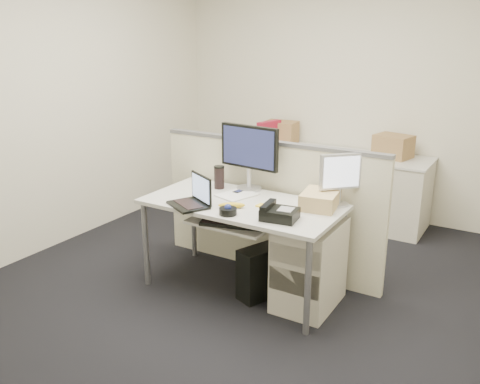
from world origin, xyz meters
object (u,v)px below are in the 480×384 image
Objects in this scene: desk at (242,211)px; monitor_main at (249,158)px; desk_phone at (280,214)px; laptop at (188,192)px.

desk is 2.82× the size of monitor_main.
desk is 6.24× the size of desk_phone.
monitor_main is at bearing 101.57° from laptop.
desk is at bearing -63.48° from monitor_main.
desk_phone is at bearing 36.06° from laptop.
monitor_main is at bearing 110.98° from desk.
desk_phone reaches higher than desk.
laptop is at bearing -179.61° from desk_phone.
monitor_main is 0.64m from laptop.
laptop is at bearing -100.92° from monitor_main.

